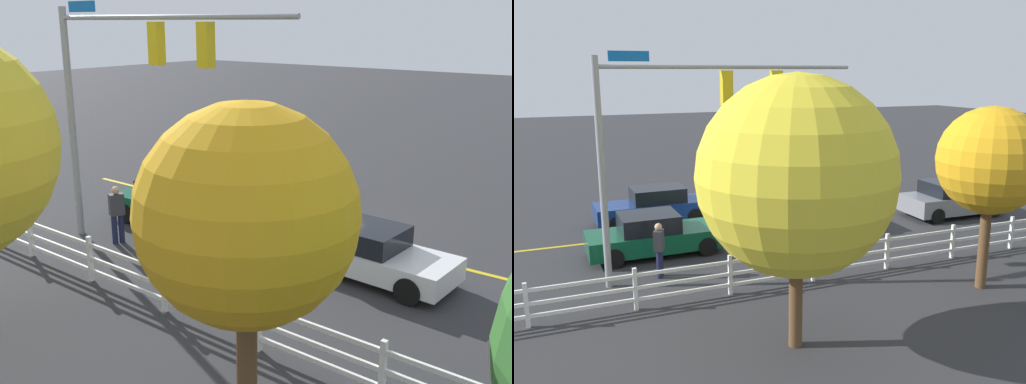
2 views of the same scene
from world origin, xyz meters
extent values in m
plane|color=#2D2D30|center=(0.00, 0.00, 0.00)|extent=(120.00, 120.00, 0.00)
cube|color=gold|center=(-4.00, 0.00, 0.00)|extent=(28.00, 0.16, 0.01)
cylinder|color=gray|center=(5.25, 4.49, 3.26)|extent=(0.20, 0.20, 6.53)
cylinder|color=gray|center=(1.37, 4.49, 6.23)|extent=(7.76, 0.12, 0.12)
cube|color=#0C59B2|center=(4.35, 4.51, 6.51)|extent=(1.10, 0.03, 0.28)
cube|color=gold|center=(1.57, 4.49, 5.63)|extent=(0.32, 0.28, 1.00)
sphere|color=red|center=(1.57, 4.34, 5.95)|extent=(0.17, 0.17, 0.17)
sphere|color=orange|center=(1.57, 4.34, 5.63)|extent=(0.17, 0.17, 0.17)
sphere|color=#148C19|center=(1.57, 4.34, 5.31)|extent=(0.17, 0.17, 0.17)
cube|color=gold|center=(-0.02, 4.49, 5.63)|extent=(0.32, 0.28, 1.00)
sphere|color=red|center=(-0.02, 4.34, 5.95)|extent=(0.17, 0.17, 0.17)
sphere|color=orange|center=(-0.02, 4.34, 5.63)|extent=(0.17, 0.17, 0.17)
sphere|color=#148C19|center=(-0.02, 4.34, 5.31)|extent=(0.17, 0.17, 0.17)
cube|color=#0C4C2D|center=(3.39, 2.11, 0.54)|extent=(4.55, 1.93, 0.63)
cube|color=black|center=(3.61, 2.12, 1.14)|extent=(1.93, 1.70, 0.58)
cylinder|color=black|center=(1.86, 1.22, 0.32)|extent=(0.64, 0.23, 0.64)
cylinder|color=black|center=(1.84, 2.96, 0.32)|extent=(0.64, 0.23, 0.64)
cylinder|color=black|center=(4.94, 1.26, 0.32)|extent=(0.64, 0.23, 0.64)
cylinder|color=black|center=(4.92, 3.00, 0.32)|extent=(0.64, 0.23, 0.64)
cube|color=slate|center=(-9.42, 1.98, 0.59)|extent=(4.35, 2.11, 0.73)
cube|color=black|center=(-9.21, 1.97, 1.23)|extent=(2.06, 1.83, 0.56)
cylinder|color=black|center=(-10.91, 1.12, 0.32)|extent=(0.65, 0.24, 0.64)
cylinder|color=black|center=(-10.84, 2.95, 0.32)|extent=(0.65, 0.24, 0.64)
cylinder|color=black|center=(-8.00, 1.01, 0.32)|extent=(0.65, 0.24, 0.64)
cylinder|color=black|center=(-7.93, 2.84, 0.32)|extent=(0.65, 0.24, 0.64)
cube|color=navy|center=(2.71, -1.83, 0.56)|extent=(4.59, 1.80, 0.67)
cube|color=black|center=(2.49, -1.84, 1.18)|extent=(2.11, 1.59, 0.58)
cylinder|color=black|center=(4.25, -1.01, 0.32)|extent=(0.64, 0.23, 0.64)
cylinder|color=black|center=(4.28, -2.61, 0.32)|extent=(0.64, 0.23, 0.64)
cylinder|color=black|center=(1.15, -1.06, 0.32)|extent=(0.64, 0.23, 0.64)
cylinder|color=black|center=(1.18, -2.66, 0.32)|extent=(0.64, 0.23, 0.64)
cube|color=silver|center=(-3.08, 1.92, 0.50)|extent=(4.16, 1.89, 0.56)
cube|color=black|center=(-2.88, 1.91, 1.04)|extent=(1.86, 1.62, 0.52)
cylinder|color=black|center=(-4.50, 1.19, 0.32)|extent=(0.65, 0.25, 0.64)
cylinder|color=black|center=(-4.43, 2.78, 0.32)|extent=(0.65, 0.25, 0.64)
cylinder|color=black|center=(-1.73, 1.07, 0.32)|extent=(0.65, 0.25, 0.64)
cylinder|color=black|center=(-1.66, 2.66, 0.32)|extent=(0.65, 0.25, 0.64)
cylinder|color=#191E3F|center=(3.76, 4.40, 0.42)|extent=(0.16, 0.16, 0.85)
cylinder|color=#191E3F|center=(3.69, 4.22, 0.42)|extent=(0.16, 0.16, 0.85)
cube|color=#333338|center=(3.72, 4.31, 1.16)|extent=(0.40, 0.47, 0.62)
sphere|color=tan|center=(3.72, 4.31, 1.58)|extent=(0.22, 0.22, 0.22)
cube|color=white|center=(-8.20, 6.39, 0.57)|extent=(0.10, 0.10, 1.15)
cube|color=white|center=(-5.60, 6.39, 0.57)|extent=(0.10, 0.10, 1.15)
cube|color=white|center=(-3.00, 6.39, 0.57)|extent=(0.10, 0.10, 1.15)
cube|color=white|center=(-0.40, 6.39, 0.57)|extent=(0.10, 0.10, 1.15)
cube|color=white|center=(2.20, 6.39, 0.57)|extent=(0.10, 0.10, 1.15)
cube|color=white|center=(4.80, 6.39, 0.57)|extent=(0.10, 0.10, 1.15)
cube|color=white|center=(7.40, 6.39, 0.57)|extent=(0.10, 0.10, 1.15)
cube|color=white|center=(-3.00, 6.39, 0.95)|extent=(26.00, 0.06, 0.09)
cube|color=white|center=(-3.00, 6.39, 0.60)|extent=(26.00, 0.06, 0.09)
cube|color=white|center=(-3.00, 6.39, 0.28)|extent=(26.00, 0.06, 0.09)
cylinder|color=brown|center=(-4.62, 8.73, 1.29)|extent=(0.30, 0.30, 2.59)
sphere|color=gold|center=(-4.62, 8.73, 3.71)|extent=(2.99, 2.99, 2.99)
cylinder|color=brown|center=(1.79, 9.74, 1.15)|extent=(0.31, 0.31, 2.30)
sphere|color=yellow|center=(1.79, 9.74, 3.93)|extent=(4.36, 4.36, 4.36)
camera|label=1|loc=(-9.26, 14.40, 6.13)|focal=41.56mm
camera|label=2|loc=(6.81, 20.06, 6.13)|focal=38.52mm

